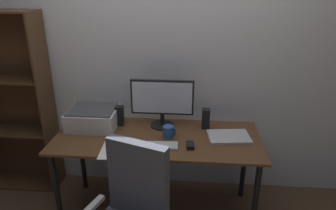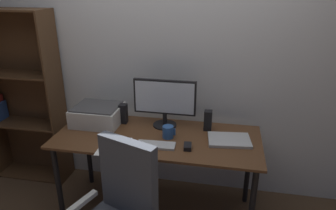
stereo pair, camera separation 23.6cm
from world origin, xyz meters
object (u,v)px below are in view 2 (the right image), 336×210
Objects in this scene: coffee_mug at (168,132)px; printer at (98,114)px; desk at (157,145)px; mouse at (188,146)px; monitor at (165,100)px; laptop at (229,140)px; speaker_left at (123,114)px; bookshelf at (23,99)px; speaker_right at (208,120)px; keyboard at (156,145)px.

printer is at bearing 167.02° from coffee_mug.
mouse is (0.26, -0.15, 0.10)m from desk.
monitor is 0.61m from laptop.
speaker_left is (-0.61, 0.34, 0.07)m from mouse.
desk is at bearing 175.01° from coffee_mug.
printer is at bearing -13.34° from bookshelf.
mouse is (0.24, -0.35, -0.22)m from monitor.
monitor is 0.29m from coffee_mug.
speaker_right is 0.94m from printer.
speaker_left reaches higher than keyboard.
mouse is 0.94× the size of coffee_mug.
monitor reaches higher than desk.
speaker_right is at bearing 34.03° from coffee_mug.
monitor is 1.45m from bookshelf.
speaker_left reaches higher than coffee_mug.
monitor is 0.42m from keyboard.
mouse reaches higher than desk.
speaker_right reaches higher than keyboard.
coffee_mug is at bearing -24.66° from speaker_left.
coffee_mug is at bearing -12.98° from printer.
laptop is at bearing 2.32° from desk.
coffee_mug is (0.06, 0.15, 0.04)m from keyboard.
mouse is 0.56× the size of speaker_right.
bookshelf reaches higher than mouse.
mouse is 1.75m from bookshelf.
speaker_right is (0.73, 0.00, 0.00)m from speaker_left.
bookshelf reaches higher than speaker_left.
desk is 0.97× the size of bookshelf.
printer is 0.24× the size of bookshelf.
desk is 0.38m from monitor.
speaker_right reaches higher than coffee_mug.
bookshelf reaches higher than desk.
speaker_left is at bearing 180.00° from speaker_right.
speaker_right is at bearing 0.00° from speaker_left.
printer is (-0.94, -0.05, -0.00)m from speaker_right.
laptop is at bearing -9.23° from bookshelf.
keyboard is 0.52m from speaker_left.
speaker_right is (0.12, 0.34, 0.07)m from mouse.
bookshelf is at bearing 158.14° from keyboard.
monitor is 0.31× the size of bookshelf.
mouse reaches higher than keyboard.
laptop is 1.88× the size of speaker_right.
laptop is 0.26m from speaker_right.
speaker_right reaches higher than mouse.
keyboard is 3.02× the size of mouse.
speaker_right is at bearing 41.99° from keyboard.
coffee_mug is at bearing 135.91° from mouse.
mouse is at bearing -38.67° from coffee_mug.
coffee_mug is 0.48m from speaker_left.
printer is at bearing -166.85° from speaker_left.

